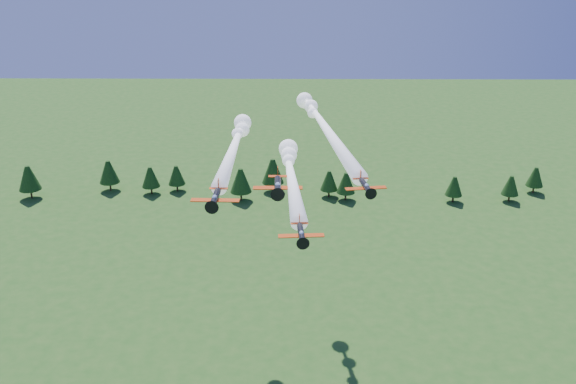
{
  "coord_description": "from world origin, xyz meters",
  "views": [
    {
      "loc": [
        1.01,
        -90.86,
        82.62
      ],
      "look_at": [
        0.09,
        0.0,
        45.99
      ],
      "focal_mm": 40.0,
      "sensor_mm": 36.0,
      "label": 1
    }
  ],
  "objects_px": {
    "plane_right": "(324,125)",
    "plane_left": "(235,145)",
    "plane_lead": "(290,173)",
    "plane_slot": "(278,185)"
  },
  "relations": [
    {
      "from": "plane_left",
      "to": "plane_right",
      "type": "bearing_deg",
      "value": 25.71
    },
    {
      "from": "plane_lead",
      "to": "plane_slot",
      "type": "height_order",
      "value": "plane_slot"
    },
    {
      "from": "plane_lead",
      "to": "plane_left",
      "type": "relative_size",
      "value": 0.91
    },
    {
      "from": "plane_lead",
      "to": "plane_slot",
      "type": "distance_m",
      "value": 7.56
    },
    {
      "from": "plane_slot",
      "to": "plane_left",
      "type": "bearing_deg",
      "value": 113.93
    },
    {
      "from": "plane_lead",
      "to": "plane_right",
      "type": "xyz_separation_m",
      "value": [
        6.55,
        19.07,
        3.2
      ]
    },
    {
      "from": "plane_lead",
      "to": "plane_left",
      "type": "distance_m",
      "value": 15.63
    },
    {
      "from": "plane_right",
      "to": "plane_left",
      "type": "bearing_deg",
      "value": -164.18
    },
    {
      "from": "plane_lead",
      "to": "plane_right",
      "type": "bearing_deg",
      "value": 67.18
    },
    {
      "from": "plane_left",
      "to": "plane_slot",
      "type": "xyz_separation_m",
      "value": [
        8.69,
        -18.51,
        -0.95
      ]
    }
  ]
}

